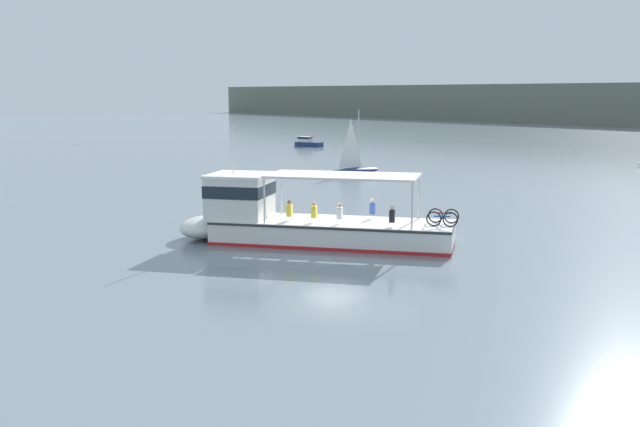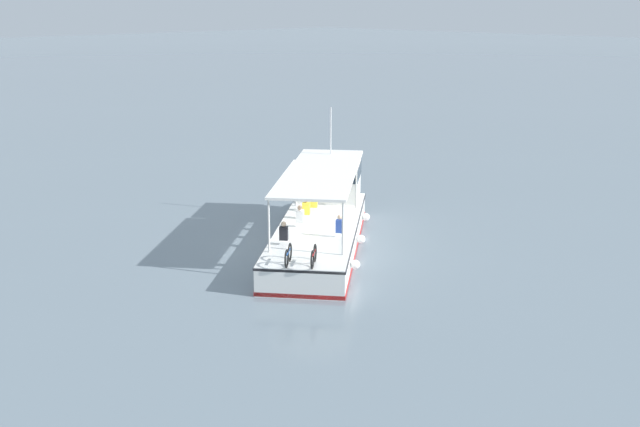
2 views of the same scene
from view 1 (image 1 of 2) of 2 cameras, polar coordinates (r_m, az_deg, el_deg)
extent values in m
plane|color=slate|center=(34.07, 1.09, -2.28)|extent=(400.00, 400.00, 0.00)
cube|color=white|center=(33.67, 0.99, -1.47)|extent=(10.47, 9.19, 1.10)
ellipsoid|color=white|center=(35.49, -8.83, -1.02)|extent=(3.55, 3.67, 1.01)
cube|color=red|center=(33.76, 0.99, -2.22)|extent=(10.49, 9.22, 0.16)
cube|color=#2D2D33|center=(33.59, 1.00, -0.68)|extent=(10.50, 9.24, 0.10)
cube|color=white|center=(34.62, -6.13, 1.29)|extent=(3.73, 3.75, 1.90)
cube|color=#19232D|center=(34.58, -6.14, 1.84)|extent=(3.80, 3.82, 0.56)
cube|color=white|center=(34.50, -6.16, 2.96)|extent=(3.95, 3.97, 0.12)
cube|color=white|center=(33.20, 1.77, 2.92)|extent=(7.09, 6.46, 0.10)
cylinder|color=silver|center=(32.83, -4.29, 0.98)|extent=(0.08, 0.08, 2.00)
cylinder|color=silver|center=(35.41, -2.96, 1.59)|extent=(0.08, 0.08, 2.00)
cylinder|color=silver|center=(31.50, 7.06, 0.58)|extent=(0.08, 0.08, 2.00)
cylinder|color=silver|center=(34.18, 7.56, 1.25)|extent=(0.08, 0.08, 2.00)
cylinder|color=silver|center=(34.49, -6.67, 4.88)|extent=(0.06, 0.06, 2.20)
sphere|color=white|center=(36.22, -3.67, -0.81)|extent=(0.36, 0.36, 0.36)
sphere|color=white|center=(35.41, 1.45, -1.03)|extent=(0.36, 0.36, 0.36)
sphere|color=white|center=(34.92, 6.43, -1.23)|extent=(0.36, 0.36, 0.36)
torus|color=black|center=(32.42, 8.71, -0.41)|extent=(0.56, 0.46, 0.66)
torus|color=black|center=(32.38, 9.94, -0.45)|extent=(0.56, 0.46, 0.66)
cylinder|color=#1E478C|center=(32.38, 9.33, -0.22)|extent=(0.59, 0.48, 0.06)
torus|color=black|center=(33.31, 8.83, -0.16)|extent=(0.56, 0.46, 0.66)
torus|color=black|center=(33.26, 10.04, -0.20)|extent=(0.56, 0.46, 0.66)
cylinder|color=maroon|center=(33.27, 9.44, 0.03)|extent=(0.59, 0.48, 0.06)
cube|color=black|center=(32.08, 5.54, -0.21)|extent=(0.37, 0.39, 0.52)
sphere|color=beige|center=(32.02, 5.55, 0.44)|extent=(0.20, 0.20, 0.20)
cube|color=#2D4CA5|center=(34.22, 4.04, 0.40)|extent=(0.37, 0.39, 0.52)
sphere|color=beige|center=(34.16, 4.05, 1.01)|extent=(0.20, 0.20, 0.20)
cube|color=white|center=(32.73, 1.51, 0.02)|extent=(0.37, 0.39, 0.52)
sphere|color=tan|center=(32.67, 1.51, 0.66)|extent=(0.20, 0.20, 0.20)
cube|color=yellow|center=(33.08, -0.46, 0.12)|extent=(0.37, 0.39, 0.52)
sphere|color=tan|center=(33.02, -0.46, 0.75)|extent=(0.20, 0.20, 0.20)
cube|color=yellow|center=(33.53, -2.35, 0.23)|extent=(0.37, 0.39, 0.52)
sphere|color=#9E7051|center=(33.48, -2.36, 0.86)|extent=(0.20, 0.20, 0.20)
ellipsoid|color=navy|center=(62.96, 2.74, 3.30)|extent=(1.78, 4.90, 0.60)
cylinder|color=silver|center=(62.92, 2.97, 5.76)|extent=(0.08, 0.08, 4.80)
pyramid|color=white|center=(62.41, 2.36, 5.45)|extent=(0.19, 1.70, 4.08)
cube|color=navy|center=(95.51, -0.85, 5.32)|extent=(3.83, 2.37, 0.56)
cube|color=white|center=(95.82, -1.16, 5.71)|extent=(1.87, 1.50, 0.70)
cube|color=#19232D|center=(95.81, -1.16, 5.81)|extent=(1.87, 1.52, 0.28)
camera|label=2|loc=(42.24, 45.57, 10.84)|focal=41.33mm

